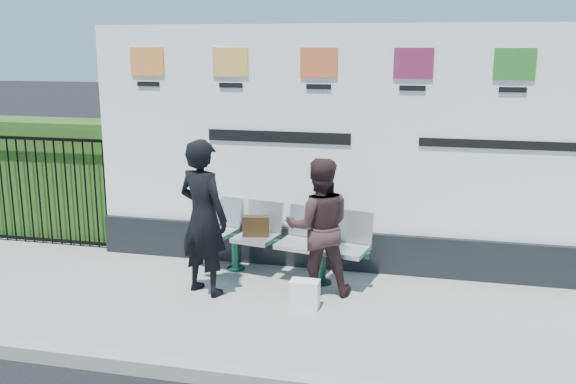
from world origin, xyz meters
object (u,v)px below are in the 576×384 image
object	(u,v)px
billboard	(409,169)
bench	(277,257)
woman_right	(319,227)
woman_left	(203,217)

from	to	relation	value
billboard	bench	bearing A→B (deg)	-161.29
woman_right	billboard	bearing A→B (deg)	-150.88
woman_right	bench	bearing A→B (deg)	-51.20
billboard	woman_left	bearing A→B (deg)	-151.18
billboard	woman_left	size ratio (longest dim) A/B	4.52
bench	woman_right	size ratio (longest dim) A/B	1.42
billboard	woman_left	xyz separation A→B (m)	(-2.18, -1.20, -0.42)
bench	woman_right	xyz separation A→B (m)	(0.58, -0.41, 0.54)
billboard	bench	xyz separation A→B (m)	(-1.50, -0.51, -1.06)
billboard	bench	size ratio (longest dim) A/B	3.60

